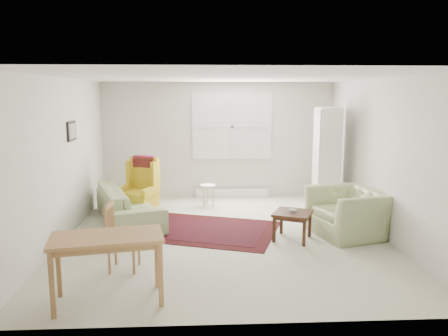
{
  "coord_description": "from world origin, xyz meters",
  "views": [
    {
      "loc": [
        -0.36,
        -6.73,
        2.25
      ],
      "look_at": [
        0.0,
        0.3,
        1.05
      ],
      "focal_mm": 35.0,
      "sensor_mm": 36.0,
      "label": 1
    }
  ],
  "objects_px": {
    "coffee_table": "(292,226)",
    "cabinet": "(327,159)",
    "armchair": "(349,208)",
    "stool": "(208,195)",
    "desk_chair": "(124,237)",
    "desk": "(108,269)",
    "wingback_chair": "(138,185)",
    "sofa": "(129,197)"
  },
  "relations": [
    {
      "from": "stool",
      "to": "cabinet",
      "type": "height_order",
      "value": "cabinet"
    },
    {
      "from": "armchair",
      "to": "desk",
      "type": "relative_size",
      "value": 0.96
    },
    {
      "from": "sofa",
      "to": "wingback_chair",
      "type": "height_order",
      "value": "wingback_chair"
    },
    {
      "from": "wingback_chair",
      "to": "cabinet",
      "type": "distance_m",
      "value": 3.68
    },
    {
      "from": "coffee_table",
      "to": "cabinet",
      "type": "height_order",
      "value": "cabinet"
    },
    {
      "from": "sofa",
      "to": "desk",
      "type": "distance_m",
      "value": 3.08
    },
    {
      "from": "coffee_table",
      "to": "desk_chair",
      "type": "relative_size",
      "value": 0.63
    },
    {
      "from": "cabinet",
      "to": "wingback_chair",
      "type": "bearing_deg",
      "value": -172.76
    },
    {
      "from": "stool",
      "to": "desk_chair",
      "type": "height_order",
      "value": "desk_chair"
    },
    {
      "from": "sofa",
      "to": "desk",
      "type": "relative_size",
      "value": 1.83
    },
    {
      "from": "stool",
      "to": "desk",
      "type": "relative_size",
      "value": 0.36
    },
    {
      "from": "armchair",
      "to": "stool",
      "type": "bearing_deg",
      "value": -148.03
    },
    {
      "from": "armchair",
      "to": "coffee_table",
      "type": "bearing_deg",
      "value": -93.89
    },
    {
      "from": "sofa",
      "to": "desk_chair",
      "type": "distance_m",
      "value": 2.2
    },
    {
      "from": "sofa",
      "to": "coffee_table",
      "type": "bearing_deg",
      "value": -133.1
    },
    {
      "from": "coffee_table",
      "to": "stool",
      "type": "height_order",
      "value": "coffee_table"
    },
    {
      "from": "armchair",
      "to": "coffee_table",
      "type": "relative_size",
      "value": 2.07
    },
    {
      "from": "wingback_chair",
      "to": "desk_chair",
      "type": "height_order",
      "value": "wingback_chair"
    },
    {
      "from": "desk_chair",
      "to": "armchair",
      "type": "bearing_deg",
      "value": -66.05
    },
    {
      "from": "wingback_chair",
      "to": "desk_chair",
      "type": "xyz_separation_m",
      "value": [
        0.21,
        -2.77,
        -0.1
      ]
    },
    {
      "from": "wingback_chair",
      "to": "desk",
      "type": "bearing_deg",
      "value": -64.45
    },
    {
      "from": "sofa",
      "to": "desk_chair",
      "type": "xyz_separation_m",
      "value": [
        0.3,
        -2.18,
        0.0
      ]
    },
    {
      "from": "coffee_table",
      "to": "desk",
      "type": "distance_m",
      "value": 3.11
    },
    {
      "from": "coffee_table",
      "to": "desk",
      "type": "relative_size",
      "value": 0.46
    },
    {
      "from": "wingback_chair",
      "to": "desk",
      "type": "height_order",
      "value": "wingback_chair"
    },
    {
      "from": "sofa",
      "to": "armchair",
      "type": "bearing_deg",
      "value": -124.8
    },
    {
      "from": "armchair",
      "to": "desk",
      "type": "xyz_separation_m",
      "value": [
        -3.37,
        -2.13,
        -0.07
      ]
    },
    {
      "from": "armchair",
      "to": "cabinet",
      "type": "relative_size",
      "value": 0.57
    },
    {
      "from": "coffee_table",
      "to": "armchair",
      "type": "bearing_deg",
      "value": 11.54
    },
    {
      "from": "armchair",
      "to": "desk_chair",
      "type": "xyz_separation_m",
      "value": [
        -3.36,
        -1.24,
        -0.0
      ]
    },
    {
      "from": "armchair",
      "to": "desk_chair",
      "type": "distance_m",
      "value": 3.58
    },
    {
      "from": "cabinet",
      "to": "desk",
      "type": "relative_size",
      "value": 1.68
    },
    {
      "from": "desk_chair",
      "to": "wingback_chair",
      "type": "bearing_deg",
      "value": 8.01
    },
    {
      "from": "sofa",
      "to": "stool",
      "type": "xyz_separation_m",
      "value": [
        1.42,
        1.11,
        -0.23
      ]
    },
    {
      "from": "armchair",
      "to": "stool",
      "type": "height_order",
      "value": "armchair"
    },
    {
      "from": "armchair",
      "to": "coffee_table",
      "type": "xyz_separation_m",
      "value": [
        -0.95,
        -0.19,
        -0.22
      ]
    },
    {
      "from": "desk_chair",
      "to": "desk",
      "type": "bearing_deg",
      "value": -177.22
    },
    {
      "from": "desk",
      "to": "coffee_table",
      "type": "bearing_deg",
      "value": 38.65
    },
    {
      "from": "cabinet",
      "to": "desk",
      "type": "bearing_deg",
      "value": -126.78
    },
    {
      "from": "wingback_chair",
      "to": "desk_chair",
      "type": "bearing_deg",
      "value": -63.19
    },
    {
      "from": "stool",
      "to": "desk_chair",
      "type": "distance_m",
      "value": 3.48
    },
    {
      "from": "armchair",
      "to": "cabinet",
      "type": "xyz_separation_m",
      "value": [
        0.09,
        1.62,
        0.55
      ]
    }
  ]
}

